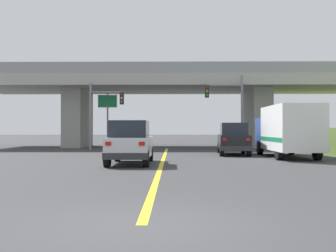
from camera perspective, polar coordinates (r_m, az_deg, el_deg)
name	(u,v)px	position (r m, az deg, el deg)	size (l,w,h in m)	color
ground	(167,147)	(38.14, -0.09, -2.87)	(160.00, 160.00, 0.00)	#353538
overpass_bridge	(167,92)	(38.25, -0.09, 4.62)	(34.10, 9.30, 7.06)	#A8A59E
lane_divider_stripe	(163,161)	(21.12, -0.75, -4.85)	(0.20, 27.91, 0.01)	yellow
suv_lead	(130,142)	(19.51, -5.16, -2.25)	(1.92, 4.51, 2.02)	silver
suv_crossing	(233,139)	(26.88, 8.91, -1.74)	(2.16, 4.83, 2.02)	black
box_truck	(288,130)	(24.92, 16.01, -0.56)	(2.33, 7.16, 2.94)	navy
traffic_signal_nearside	(230,103)	(33.31, 8.44, 3.11)	(3.02, 0.36, 5.87)	slate
traffic_signal_farside	(102,108)	(33.15, -9.00, 2.46)	(2.72, 0.36, 5.26)	slate
highway_sign	(108,107)	(36.11, -8.26, 2.54)	(1.65, 0.17, 4.72)	slate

